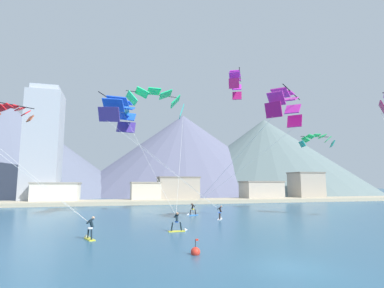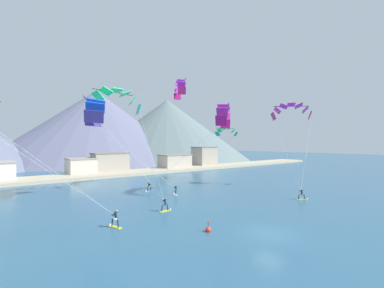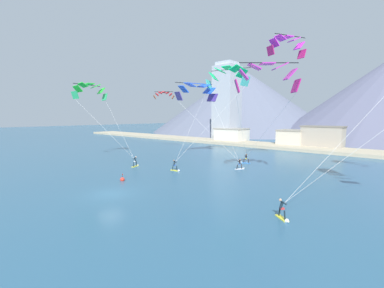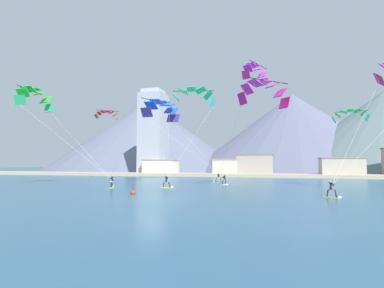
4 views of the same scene
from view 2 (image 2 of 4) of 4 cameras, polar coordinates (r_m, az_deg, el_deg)
name	(u,v)px [view 2 (image 2 of 4)]	position (r m, az deg, el deg)	size (l,w,h in m)	color
ground_plane	(269,234)	(25.51, 16.73, -18.65)	(400.00, 400.00, 0.00)	#2D5B7A
kitesurfer_near_lead	(148,189)	(44.79, -9.69, -9.83)	(1.76, 1.02, 1.65)	#337FDB
kitesurfer_near_trail	(303,196)	(41.36, 23.45, -10.63)	(1.62, 1.39, 1.71)	yellow
kitesurfer_mid_center	(166,207)	(32.15, -5.75, -13.71)	(1.76, 0.63, 1.74)	yellow
kitesurfer_far_left	(114,222)	(27.37, -16.99, -16.18)	(0.99, 1.77, 1.76)	yellow
kitesurfer_far_right	(175,192)	(41.75, -3.71, -10.55)	(1.10, 1.74, 1.67)	white
parafoil_kite_near_lead	(224,114)	(41.53, 7.05, 6.65)	(11.36, 12.64, 12.98)	#BD1575
parafoil_kite_near_trail	(291,110)	(52.85, 21.18, 7.06)	(12.84, 10.54, 14.60)	#97104E
parafoil_kite_mid_center	(117,98)	(44.01, -16.41, 9.74)	(8.74, 15.76, 15.78)	#40C1B4
parafoil_kite_far_right	(95,110)	(39.05, -20.77, 7.07)	(13.81, 8.61, 13.02)	#4B348D
parafoil_kite_distant_high_outer	(180,87)	(48.78, -2.73, 12.52)	(4.10, 6.20, 2.96)	#BF1D6B
parafoil_kite_distant_mid_solo	(227,130)	(58.91, 7.70, 3.01)	(5.48, 2.82, 2.10)	#0F9482
race_marker_buoy	(208,230)	(25.20, 3.60, -18.50)	(0.56, 0.56, 1.02)	red
shoreline_strip	(93,176)	(67.39, -21.18, -6.55)	(180.00, 10.00, 0.70)	#BCAD8E
shore_building_harbour_front	(175,162)	(81.29, -3.83, -3.97)	(9.66, 6.07, 4.70)	#B7AD9E
shore_building_promenade_mid	(204,157)	(90.27, 2.76, -2.82)	(7.51, 6.27, 7.00)	#A89E8E
shore_building_quay_east	(81,167)	(70.91, -23.46, -4.68)	(6.55, 6.43, 4.48)	beige
shore_building_quay_west	(110,163)	(73.08, -17.74, -4.06)	(9.51, 5.10, 5.67)	#A89E8E
mountain_peak_west_ridge	(167,130)	(128.40, -5.57, 3.13)	(81.17, 81.17, 29.72)	slate
mountain_peak_central_summit	(96,126)	(125.46, -20.49, 3.76)	(87.79, 87.79, 32.19)	slate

